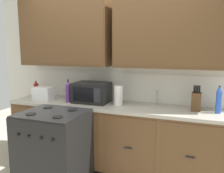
{
  "coord_description": "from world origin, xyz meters",
  "views": [
    {
      "loc": [
        1.11,
        -2.59,
        1.67
      ],
      "look_at": [
        0.04,
        0.27,
        1.19
      ],
      "focal_mm": 37.58,
      "sensor_mm": 36.0,
      "label": 1
    }
  ],
  "objects": [
    {
      "name": "toaster",
      "position": [
        -1.01,
        0.22,
        1.03
      ],
      "size": [
        0.28,
        0.18,
        0.19
      ],
      "color": "white",
      "rests_on": "counter_run"
    },
    {
      "name": "microwave",
      "position": [
        -0.28,
        0.32,
        1.08
      ],
      "size": [
        0.48,
        0.37,
        0.28
      ],
      "color": "black",
      "rests_on": "counter_run"
    },
    {
      "name": "sink_faucet",
      "position": [
        0.6,
        0.51,
        1.04
      ],
      "size": [
        0.02,
        0.02,
        0.2
      ],
      "primitive_type": "cylinder",
      "color": "#B2B5BA",
      "rests_on": "counter_run"
    },
    {
      "name": "bottle_blue",
      "position": [
        1.34,
        0.32,
        1.1
      ],
      "size": [
        0.07,
        0.07,
        0.32
      ],
      "color": "blue",
      "rests_on": "counter_run"
    },
    {
      "name": "bottle_violet",
      "position": [
        -0.59,
        0.21,
        1.09
      ],
      "size": [
        0.07,
        0.07,
        0.31
      ],
      "color": "#663384",
      "rests_on": "counter_run"
    },
    {
      "name": "knife_block",
      "position": [
        1.1,
        0.36,
        1.05
      ],
      "size": [
        0.11,
        0.14,
        0.31
      ],
      "color": "#52361E",
      "rests_on": "counter_run"
    },
    {
      "name": "stove_range",
      "position": [
        -0.48,
        -0.33,
        0.47
      ],
      "size": [
        0.76,
        0.68,
        0.95
      ],
      "color": "black",
      "rests_on": "ground_plane"
    },
    {
      "name": "counter_run",
      "position": [
        0.0,
        0.3,
        0.48
      ],
      "size": [
        2.89,
        0.64,
        0.94
      ],
      "color": "black",
      "rests_on": "ground_plane"
    },
    {
      "name": "bottle_clear",
      "position": [
        -0.73,
        0.45,
        1.08
      ],
      "size": [
        0.06,
        0.06,
        0.29
      ],
      "color": "silver",
      "rests_on": "counter_run"
    },
    {
      "name": "paper_towel_roll",
      "position": [
        0.13,
        0.29,
        1.07
      ],
      "size": [
        0.12,
        0.12,
        0.26
      ],
      "primitive_type": "cylinder",
      "color": "white",
      "rests_on": "counter_run"
    },
    {
      "name": "wall_unit",
      "position": [
        0.0,
        0.5,
        1.67
      ],
      "size": [
        4.06,
        0.4,
        2.52
      ],
      "color": "silver",
      "rests_on": "ground_plane"
    },
    {
      "name": "bottle_red",
      "position": [
        -1.32,
        0.44,
        1.05
      ],
      "size": [
        0.08,
        0.08,
        0.24
      ],
      "color": "maroon",
      "rests_on": "counter_run"
    }
  ]
}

